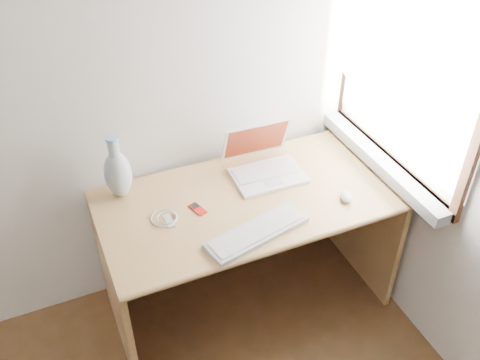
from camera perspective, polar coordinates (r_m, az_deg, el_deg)
name	(u,v)px	position (r m, az deg, el deg)	size (l,w,h in m)	color
window	(403,69)	(2.49, 16.95, 11.27)	(0.11, 0.99, 1.10)	white
desk	(242,220)	(2.68, 0.19, -4.27)	(1.40, 0.70, 0.74)	tan
laptop	(264,163)	(2.61, 2.59, 1.79)	(0.35, 0.29, 0.23)	white
external_keyboard	(257,232)	(2.29, 1.83, -5.58)	(0.49, 0.24, 0.02)	silver
mouse	(346,197)	(2.51, 11.27, -1.75)	(0.05, 0.09, 0.03)	white
ipod	(198,209)	(2.42, -4.54, -3.09)	(0.07, 0.10, 0.01)	#A7160B
cable_coil	(164,218)	(2.39, -8.09, -4.02)	(0.12, 0.12, 0.01)	silver
remote	(169,221)	(2.38, -7.58, -4.34)	(0.03, 0.09, 0.01)	silver
vase	(118,173)	(2.48, -12.91, 0.76)	(0.12, 0.12, 0.32)	silver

